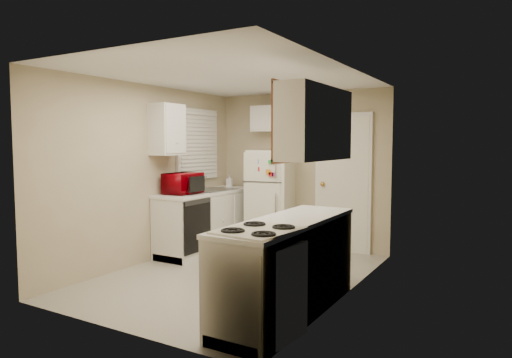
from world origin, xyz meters
The scene contains 19 objects.
floor centered at (0.00, 0.00, 0.00)m, with size 3.80×3.80×0.00m, color #BAB5A5.
ceiling centered at (0.00, 0.00, 2.40)m, with size 3.80×3.80×0.00m, color white.
wall_left centered at (-1.40, 0.00, 1.20)m, with size 3.80×3.80×0.00m, color tan.
wall_right centered at (1.40, 0.00, 1.20)m, with size 3.80×3.80×0.00m, color tan.
wall_back centered at (0.00, 1.90, 1.20)m, with size 2.80×2.80×0.00m, color tan.
wall_front centered at (0.00, -1.90, 1.20)m, with size 2.80×2.80×0.00m, color tan.
left_counter centered at (-1.10, 0.90, 0.45)m, with size 0.60×1.80×0.90m, color silver.
dishwasher centered at (-0.81, 0.30, 0.49)m, with size 0.03×0.58×0.72m, color black.
sink centered at (-1.10, 1.05, 0.86)m, with size 0.54×0.74×0.16m, color gray.
microwave centered at (-1.15, 0.42, 1.05)m, with size 0.29×0.53×0.35m, color #890009.
soap_bottle centered at (-1.15, 1.61, 1.00)m, with size 0.09×0.09×0.21m, color white.
window_blinds centered at (-1.36, 1.05, 1.60)m, with size 0.10×0.98×1.08m, color silver.
upper_cabinet_left centered at (-1.25, 0.22, 1.80)m, with size 0.30×0.45×0.70m, color silver.
refrigerator centered at (-0.35, 1.59, 0.75)m, with size 0.62×0.60×1.51m, color silver.
cabinet_over_fridge centered at (-0.40, 1.75, 2.00)m, with size 0.70×0.30×0.40m, color silver.
interior_door centered at (0.70, 1.86, 1.02)m, with size 0.86×0.06×2.08m, color silver.
right_counter centered at (1.10, -0.80, 0.45)m, with size 0.60×2.00×0.90m, color silver.
stove centered at (1.15, -1.43, 0.40)m, with size 0.54×0.66×0.81m, color silver.
upper_cabinet_right centered at (1.25, -0.50, 1.80)m, with size 0.30×1.20×0.70m, color silver.
Camera 1 is at (2.97, -4.60, 1.61)m, focal length 32.00 mm.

